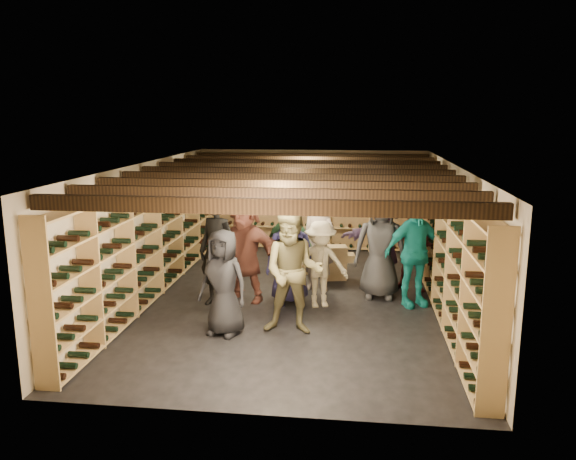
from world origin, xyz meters
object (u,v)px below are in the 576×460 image
Objects in this scene: person_0 at (223,283)px; person_8 at (415,249)px; person_11 at (384,242)px; person_1 at (217,252)px; crate_stack_right at (311,265)px; person_12 at (380,246)px; person_7 at (318,244)px; person_10 at (289,246)px; crate_stack_left at (334,263)px; person_2 at (293,272)px; person_6 at (290,254)px; person_3 at (320,264)px; person_5 at (245,249)px; crate_loose at (343,258)px; person_4 at (414,253)px.

person_8 reaches higher than person_0.
person_8 is 0.93× the size of person_11.
person_1 reaches higher than person_0.
crate_stack_right is 2.09m from person_12.
person_7 reaches higher than person_10.
crate_stack_right is 0.36× the size of person_10.
crate_stack_left is at bearing -37.84° from crate_stack_right.
person_2 is at bearing -124.41° from person_12.
person_6 reaches higher than person_8.
person_8 is (1.79, 0.17, -0.08)m from person_7.
person_2 reaches higher than person_3.
person_1 is 1.09× the size of person_6.
person_5 is 1.13× the size of person_10.
person_11 is at bearing 64.66° from person_0.
crate_stack_left is 0.41× the size of person_10.
person_12 is at bearing 15.05° from person_3.
person_2 is 1.15× the size of person_10.
crate_loose is at bearing 82.18° from person_2.
crate_stack_left is 0.36× the size of person_5.
person_2 is 1.28m from person_3.
person_1 reaches higher than person_10.
crate_stack_right is 0.31× the size of person_1.
person_2 is at bearing -79.64° from person_7.
crate_loose is 0.27× the size of person_5.
person_1 is 1.58m from person_10.
person_11 is (-0.46, 1.06, -0.06)m from person_4.
person_12 reaches higher than person_0.
person_10 is at bearing -140.49° from crate_stack_left.
person_11 is (1.45, 2.53, -0.07)m from person_2.
person_5 reaches higher than person_0.
crate_stack_right is 2.23m from person_5.
person_3 is 0.56m from person_6.
person_4 is (2.94, 1.65, 0.13)m from person_0.
crate_stack_right is 0.37× the size of person_0.
person_0 is (-1.69, -4.45, 0.72)m from crate_loose.
person_10 reaches higher than person_0.
person_6 is at bearing -160.84° from person_12.
person_0 is 0.98× the size of person_10.
crate_stack_right is at bearing 117.21° from person_7.
person_5 is at bearing -136.39° from crate_stack_left.
crate_loose is 0.27× the size of person_4.
person_4 reaches higher than person_7.
person_0 is at bearing -149.87° from person_3.
person_1 is at bearing -178.21° from person_6.
person_5 reaches higher than person_3.
person_1 is (-1.45, -2.19, 0.79)m from crate_stack_right.
crate_stack_right is at bearing 174.21° from person_11.
crate_stack_right is 3.34m from person_2.
person_1 is at bearing -162.31° from person_12.
person_3 is (1.35, 1.41, -0.06)m from person_0.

